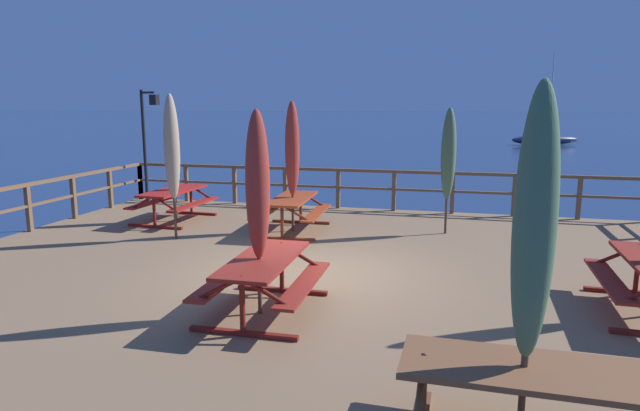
{
  "coord_description": "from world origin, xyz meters",
  "views": [
    {
      "loc": [
        2.38,
        -8.47,
        3.43
      ],
      "look_at": [
        0.0,
        0.91,
        1.65
      ],
      "focal_mm": 30.69,
      "sensor_mm": 36.0,
      "label": 1
    }
  ],
  "objects": [
    {
      "name": "ground_plane",
      "position": [
        0.0,
        0.0,
        0.0
      ],
      "size": [
        600.0,
        600.0,
        0.0
      ],
      "primitive_type": "plane",
      "color": "navy"
    },
    {
      "name": "wooden_deck",
      "position": [
        0.0,
        0.0,
        0.32
      ],
      "size": [
        13.95,
        12.14,
        0.65
      ],
      "primitive_type": "cube",
      "color": "#846647",
      "rests_on": "ground"
    },
    {
      "name": "railing_waterside_far",
      "position": [
        0.0,
        5.92,
        1.38
      ],
      "size": [
        13.75,
        0.1,
        1.09
      ],
      "color": "brown",
      "rests_on": "wooden_deck"
    },
    {
      "name": "picnic_table_mid_right",
      "position": [
        -0.1,
        -1.78,
        1.21
      ],
      "size": [
        1.44,
        2.02,
        0.78
      ],
      "color": "maroon",
      "rests_on": "wooden_deck"
    },
    {
      "name": "picnic_table_back_left",
      "position": [
        -4.28,
        3.31,
        1.21
      ],
      "size": [
        1.47,
        2.09,
        0.78
      ],
      "color": "maroon",
      "rests_on": "wooden_deck"
    },
    {
      "name": "picnic_table_front_left",
      "position": [
        -1.16,
        2.95,
        1.21
      ],
      "size": [
        1.5,
        2.11,
        0.78
      ],
      "color": "#993819",
      "rests_on": "wooden_deck"
    },
    {
      "name": "picnic_table_mid_centre",
      "position": [
        3.0,
        -4.21,
        1.21
      ],
      "size": [
        2.03,
        1.44,
        0.78
      ],
      "color": "brown",
      "rests_on": "wooden_deck"
    },
    {
      "name": "patio_umbrella_tall_front",
      "position": [
        -0.14,
        -1.85,
        2.39
      ],
      "size": [
        0.32,
        0.32,
        2.74
      ],
      "color": "#4C3828",
      "rests_on": "wooden_deck"
    },
    {
      "name": "patio_umbrella_short_front",
      "position": [
        -4.23,
        3.32,
        2.3
      ],
      "size": [
        0.32,
        0.32,
        2.6
      ],
      "color": "#4C3828",
      "rests_on": "wooden_deck"
    },
    {
      "name": "patio_umbrella_tall_mid_right",
      "position": [
        -1.15,
        2.97,
        2.48
      ],
      "size": [
        0.32,
        0.32,
        2.88
      ],
      "color": "#4C3828",
      "rests_on": "wooden_deck"
    },
    {
      "name": "patio_umbrella_short_mid",
      "position": [
        2.95,
        -4.2,
        2.54
      ],
      "size": [
        0.32,
        0.32,
        2.98
      ],
      "color": "#4C3828",
      "rests_on": "wooden_deck"
    },
    {
      "name": "patio_umbrella_tall_back_right",
      "position": [
        -3.34,
        1.68,
        2.57
      ],
      "size": [
        0.32,
        0.32,
        3.02
      ],
      "color": "#4C3828",
      "rests_on": "wooden_deck"
    },
    {
      "name": "patio_umbrella_tall_mid_left",
      "position": [
        2.17,
        3.55,
        2.39
      ],
      "size": [
        0.32,
        0.32,
        2.74
      ],
      "color": "#4C3828",
      "rests_on": "wooden_deck"
    },
    {
      "name": "lamp_post_hooked",
      "position": [
        -6.09,
        5.3,
        2.76
      ],
      "size": [
        0.66,
        0.35,
        3.2
      ],
      "color": "black",
      "rests_on": "wooden_deck"
    },
    {
      "name": "sailboat_distant",
      "position": [
        9.58,
        42.5,
        0.51
      ],
      "size": [
        6.2,
        3.76,
        7.72
      ],
      "color": "navy",
      "rests_on": "ground"
    }
  ]
}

